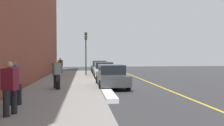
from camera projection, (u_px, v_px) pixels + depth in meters
The scene contains 13 objects.
ground_plane at pixel (111, 85), 16.63m from camera, with size 56.00×56.00×0.00m, color #333335.
sidewalk at pixel (65, 84), 16.22m from camera, with size 28.00×4.60×0.15m, color gray.
lane_stripe_centre at pixel (153, 84), 17.02m from camera, with size 28.00×0.14×0.01m, color gold.
snow_bank_curb at pixel (107, 93), 12.36m from camera, with size 4.70×0.56×0.22m, color white.
parked_car_green at pixel (99, 67), 27.97m from camera, with size 4.60×1.95×1.51m.
parked_car_white at pixel (104, 70), 21.72m from camera, with size 4.42×1.91×1.51m.
parked_car_charcoal at pixel (112, 76), 15.23m from camera, with size 4.35×1.94×1.51m.
pedestrian_burgundy_coat at pixel (10, 87), 7.49m from camera, with size 0.56×0.56×1.78m.
pedestrian_blue_coat at pixel (14, 81), 9.04m from camera, with size 0.54×0.57×1.76m.
pedestrian_grey_coat at pixel (57, 73), 13.71m from camera, with size 0.52×0.55×1.75m.
pedestrian_brown_coat at pixel (60, 65), 25.53m from camera, with size 0.53×0.54×1.72m.
traffic_light_pole at pixel (86, 46), 22.81m from camera, with size 0.35×0.26×4.29m.
rolling_suitcase at pixel (58, 85), 13.36m from camera, with size 0.34×0.22×0.84m.
Camera 1 is at (16.45, -1.97, 2.10)m, focal length 36.70 mm.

